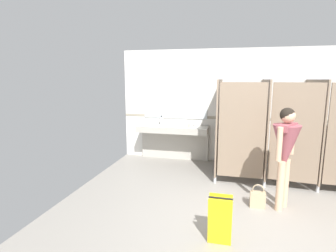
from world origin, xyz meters
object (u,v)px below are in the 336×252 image
object	(u,v)px
handbag	(258,199)
paper_cup	(190,126)
person_standing	(285,147)
soap_dispenser	(161,121)
wet_floor_sign	(220,220)

from	to	relation	value
handbag	paper_cup	xyz separation A→B (m)	(-1.38, 1.88, 0.77)
person_standing	soap_dispenser	size ratio (longest dim) A/B	7.30
person_standing	wet_floor_sign	bearing A→B (deg)	-127.09
handbag	wet_floor_sign	distance (m)	1.24
paper_cup	handbag	bearing A→B (deg)	-53.78
person_standing	soap_dispenser	xyz separation A→B (m)	(-2.47, 2.09, -0.03)
paper_cup	person_standing	bearing A→B (deg)	-46.65
wet_floor_sign	paper_cup	bearing A→B (deg)	105.95
paper_cup	wet_floor_sign	xyz separation A→B (m)	(0.85, -2.98, -0.58)
handbag	wet_floor_sign	world-z (taller)	wet_floor_sign
soap_dispenser	handbag	bearing A→B (deg)	-45.26
handbag	wet_floor_sign	size ratio (longest dim) A/B	0.61
person_standing	soap_dispenser	world-z (taller)	person_standing
person_standing	wet_floor_sign	size ratio (longest dim) A/B	2.56
person_standing	wet_floor_sign	distance (m)	1.59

